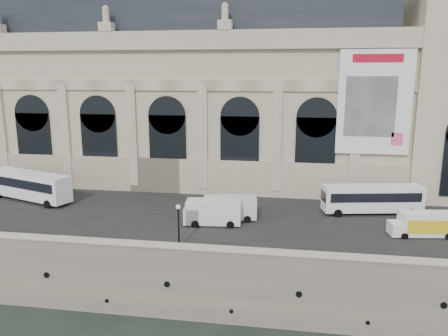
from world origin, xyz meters
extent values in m
plane|color=black|center=(0.00, 0.00, 0.00)|extent=(260.00, 260.00, 0.00)
cube|color=gray|center=(0.00, 35.00, 3.00)|extent=(160.00, 70.00, 6.00)
cube|color=#2D2D2D|center=(0.00, 14.00, 6.03)|extent=(160.00, 24.00, 0.06)
cube|color=gray|center=(0.00, 0.60, 6.55)|extent=(160.00, 1.20, 1.10)
cube|color=beige|center=(0.00, 0.60, 7.15)|extent=(160.00, 1.40, 0.12)
cube|color=beige|center=(-6.00, 31.00, 17.00)|extent=(68.00, 18.00, 22.00)
cube|color=beige|center=(-6.00, 21.85, 8.50)|extent=(68.60, 0.40, 5.00)
cube|color=beige|center=(-6.00, 21.70, 26.80)|extent=(69.00, 0.80, 2.40)
cube|color=beige|center=(-6.00, 21.85, 21.00)|extent=(68.00, 0.30, 1.40)
cube|color=#262B33|center=(-6.00, 31.00, 31.00)|extent=(64.00, 15.00, 6.00)
cube|color=beige|center=(-29.00, 21.75, 14.00)|extent=(1.20, 0.50, 14.00)
cube|color=black|center=(-24.00, 21.82, 12.50)|extent=(5.20, 0.25, 9.00)
cylinder|color=black|center=(-24.00, 21.82, 17.00)|extent=(5.20, 0.25, 5.20)
cube|color=beige|center=(-19.00, 21.75, 14.00)|extent=(1.20, 0.50, 14.00)
cube|color=black|center=(-14.00, 21.82, 12.50)|extent=(5.20, 0.25, 9.00)
cylinder|color=black|center=(-14.00, 21.82, 17.00)|extent=(5.20, 0.25, 5.20)
cube|color=beige|center=(-9.00, 21.75, 14.00)|extent=(1.20, 0.50, 14.00)
cube|color=black|center=(-4.00, 21.82, 12.50)|extent=(5.20, 0.25, 9.00)
cylinder|color=black|center=(-4.00, 21.82, 17.00)|extent=(5.20, 0.25, 5.20)
cube|color=beige|center=(1.00, 21.75, 14.00)|extent=(1.20, 0.50, 14.00)
cube|color=black|center=(6.00, 21.82, 12.50)|extent=(5.20, 0.25, 9.00)
cylinder|color=black|center=(6.00, 21.82, 17.00)|extent=(5.20, 0.25, 5.20)
cube|color=beige|center=(11.00, 21.75, 14.00)|extent=(1.20, 0.50, 14.00)
cube|color=black|center=(16.00, 21.82, 12.50)|extent=(5.20, 0.25, 9.00)
cylinder|color=black|center=(16.00, 21.82, 17.00)|extent=(5.20, 0.25, 5.20)
cube|color=beige|center=(21.00, 21.75, 14.00)|extent=(1.20, 0.50, 14.00)
cube|color=white|center=(23.00, 21.55, 19.00)|extent=(9.00, 0.35, 13.00)
cube|color=#B10B22|center=(23.00, 21.35, 24.40)|extent=(6.00, 0.06, 1.00)
cube|color=gray|center=(22.50, 21.35, 18.50)|extent=(6.20, 0.06, 7.50)
cube|color=#ED5371|center=(26.00, 21.35, 14.50)|extent=(1.40, 0.06, 1.60)
cube|color=white|center=(-21.15, 15.37, 8.15)|extent=(13.09, 6.83, 3.34)
cube|color=black|center=(-21.61, 14.06, 8.59)|extent=(11.21, 4.01, 1.19)
cube|color=black|center=(-20.69, 16.68, 8.59)|extent=(11.21, 4.01, 1.19)
cylinder|color=black|center=(-25.28, 18.25, 6.54)|extent=(1.12, 0.66, 1.08)
cylinder|color=black|center=(-17.02, 12.49, 6.54)|extent=(1.12, 0.66, 1.08)
cylinder|color=black|center=(-16.13, 15.03, 6.54)|extent=(1.12, 0.66, 1.08)
cube|color=white|center=(22.71, 16.70, 7.96)|extent=(12.03, 4.61, 3.04)
cube|color=black|center=(16.90, 15.60, 8.26)|extent=(0.50, 2.23, 1.18)
cube|color=black|center=(22.94, 15.45, 8.36)|extent=(10.63, 2.09, 1.08)
cube|color=black|center=(22.47, 17.94, 8.36)|extent=(10.63, 2.09, 1.08)
cylinder|color=black|center=(18.60, 14.67, 6.49)|extent=(1.02, 0.47, 0.98)
cylinder|color=black|center=(18.14, 17.08, 6.49)|extent=(1.02, 0.47, 0.98)
cylinder|color=black|center=(27.28, 16.31, 6.49)|extent=(1.02, 0.47, 0.98)
cylinder|color=black|center=(26.82, 18.73, 6.49)|extent=(1.02, 0.47, 0.98)
cube|color=white|center=(4.57, 9.95, 7.51)|extent=(6.24, 2.93, 2.57)
cube|color=white|center=(2.17, 9.72, 7.12)|extent=(1.91, 2.50, 1.79)
cube|color=black|center=(1.54, 9.66, 7.73)|extent=(0.26, 2.01, 0.89)
cylinder|color=black|center=(2.76, 8.60, 6.42)|extent=(0.87, 0.36, 0.85)
cylinder|color=black|center=(2.53, 10.93, 6.42)|extent=(0.87, 0.36, 0.85)
cylinder|color=black|center=(6.61, 8.97, 6.42)|extent=(0.87, 0.36, 0.85)
cylinder|color=black|center=(6.38, 11.31, 6.42)|extent=(0.87, 0.36, 0.85)
cube|color=silver|center=(6.15, 11.85, 7.49)|extent=(6.30, 3.46, 2.54)
cube|color=silver|center=(3.81, 11.37, 7.10)|extent=(2.10, 2.60, 1.77)
cube|color=black|center=(3.21, 11.25, 7.71)|extent=(0.46, 1.96, 0.88)
cylinder|color=black|center=(4.51, 10.33, 6.42)|extent=(0.88, 0.44, 0.84)
cylinder|color=black|center=(4.05, 12.60, 6.42)|extent=(0.88, 0.44, 0.84)
cylinder|color=black|center=(8.25, 11.09, 6.42)|extent=(0.88, 0.44, 0.84)
cylinder|color=black|center=(7.79, 13.37, 6.42)|extent=(0.88, 0.44, 0.84)
cube|color=white|center=(26.95, 9.90, 7.37)|extent=(5.54, 2.75, 2.39)
cube|color=yellow|center=(27.10, 8.87, 7.37)|extent=(4.56, 0.69, 1.42)
cube|color=#B10B22|center=(27.10, 8.87, 7.37)|extent=(2.63, 0.41, 0.53)
cube|color=white|center=(23.97, 9.48, 6.84)|extent=(1.67, 2.12, 1.33)
cylinder|color=black|center=(24.64, 8.55, 6.35)|extent=(0.73, 0.34, 0.71)
cylinder|color=black|center=(24.36, 10.56, 6.35)|extent=(0.73, 0.34, 0.71)
cylinder|color=black|center=(29.02, 9.16, 6.35)|extent=(0.73, 0.34, 0.71)
cylinder|color=black|center=(28.74, 11.17, 6.35)|extent=(0.73, 0.34, 0.71)
cylinder|color=black|center=(2.51, 2.63, 6.21)|extent=(0.46, 0.46, 0.41)
cylinder|color=black|center=(2.51, 2.63, 8.07)|extent=(0.17, 0.17, 4.15)
sphere|color=beige|center=(2.51, 2.63, 10.25)|extent=(0.46, 0.46, 0.46)
camera|label=1|loc=(12.95, -35.74, 22.70)|focal=35.00mm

